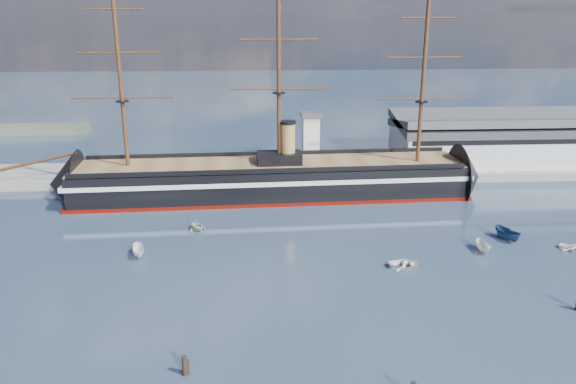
{
  "coord_description": "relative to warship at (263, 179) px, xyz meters",
  "views": [
    {
      "loc": [
        -11.18,
        -63.56,
        41.27
      ],
      "look_at": [
        -5.06,
        35.0,
        9.0
      ],
      "focal_mm": 35.0,
      "sensor_mm": 36.0,
      "label": 1
    }
  ],
  "objects": [
    {
      "name": "ground",
      "position": [
        9.25,
        -20.0,
        -4.04
      ],
      "size": [
        600.0,
        600.0,
        0.0
      ],
      "primitive_type": "plane",
      "color": "#1F3046",
      "rests_on": "ground"
    },
    {
      "name": "quay",
      "position": [
        19.25,
        16.0,
        -4.04
      ],
      "size": [
        180.0,
        18.0,
        2.0
      ],
      "primitive_type": "cube",
      "color": "slate",
      "rests_on": "ground"
    },
    {
      "name": "warehouse",
      "position": [
        67.25,
        20.0,
        3.95
      ],
      "size": [
        63.0,
        21.0,
        11.6
      ],
      "color": "#B7BABC",
      "rests_on": "ground"
    },
    {
      "name": "quay_tower",
      "position": [
        12.25,
        13.0,
        5.72
      ],
      "size": [
        5.0,
        5.0,
        15.0
      ],
      "color": "silver",
      "rests_on": "ground"
    },
    {
      "name": "warship",
      "position": [
        0.0,
        0.0,
        0.0
      ],
      "size": [
        113.18,
        19.7,
        53.94
      ],
      "rotation": [
        0.0,
        0.0,
        0.04
      ],
      "color": "black",
      "rests_on": "ground"
    },
    {
      "name": "motorboat_a",
      "position": [
        -22.44,
        -32.21,
        -4.04
      ],
      "size": [
        6.4,
        3.6,
        2.42
      ],
      "primitive_type": "imported",
      "rotation": [
        0.0,
        0.0,
        0.24
      ],
      "color": "white",
      "rests_on": "ground"
    },
    {
      "name": "motorboat_b",
      "position": [
        23.12,
        -39.4,
        -4.04
      ],
      "size": [
        1.62,
        3.66,
        1.68
      ],
      "primitive_type": "imported",
      "rotation": [
        0.0,
        0.0,
        1.52
      ],
      "color": "white",
      "rests_on": "ground"
    },
    {
      "name": "motorboat_c",
      "position": [
        38.5,
        -34.0,
        -4.04
      ],
      "size": [
        6.09,
        2.57,
        2.38
      ],
      "primitive_type": "imported",
      "rotation": [
        0.0,
        0.0,
        -0.07
      ],
      "color": "silver",
      "rests_on": "ground"
    },
    {
      "name": "motorboat_d",
      "position": [
        -13.44,
        -20.49,
        -4.04
      ],
      "size": [
        6.96,
        5.97,
        2.38
      ],
      "primitive_type": "imported",
      "rotation": [
        0.0,
        0.0,
        0.59
      ],
      "color": "beige",
      "rests_on": "ground"
    },
    {
      "name": "motorboat_e",
      "position": [
        55.11,
        -34.7,
        -4.04
      ],
      "size": [
        3.05,
        3.33,
        1.51
      ],
      "primitive_type": "imported",
      "rotation": [
        0.0,
        0.0,
        0.89
      ],
      "color": "white",
      "rests_on": "ground"
    },
    {
      "name": "motorboat_f",
      "position": [
        45.17,
        -29.02,
        -4.04
      ],
      "size": [
        7.48,
        4.8,
        2.81
      ],
      "primitive_type": "imported",
      "rotation": [
        0.0,
        0.0,
        0.35
      ],
      "color": "navy",
      "rests_on": "ground"
    },
    {
      "name": "piling_near_left",
      "position": [
        -10.61,
        -66.46,
        -4.04
      ],
      "size": [
        0.64,
        0.64,
        3.26
      ],
      "primitive_type": "cylinder",
      "color": "black",
      "rests_on": "ground"
    }
  ]
}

